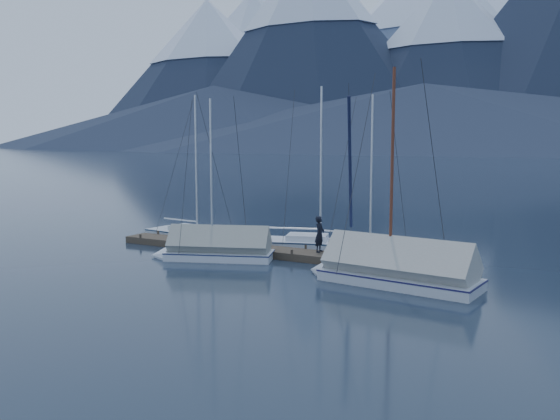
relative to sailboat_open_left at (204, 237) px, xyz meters
The scene contains 9 objects.
ground 7.11m from the sailboat_open_left, 34.02° to the right, with size 1000.00×1000.00×0.00m, color black.
dock 6.21m from the sailboat_open_left, 18.54° to the right, with size 18.00×1.50×0.54m.
mooring_posts 5.74m from the sailboat_open_left, 20.13° to the right, with size 15.12×1.52×0.35m.
sailboat_open_left is the anchor object (origin of this frame).
sailboat_open_mid 7.21m from the sailboat_open_left, ahead, with size 6.95×3.83×8.85m.
sailboat_open_right 9.83m from the sailboat_open_left, ahead, with size 6.35×2.70×8.31m.
sailboat_covered_near 12.82m from the sailboat_open_left, 20.89° to the right, with size 7.11×3.05×9.00m.
sailboat_covered_far 5.32m from the sailboat_open_left, 50.39° to the right, with size 5.94×3.60×8.01m.
person 8.03m from the sailboat_open_left, 12.04° to the right, with size 0.60×0.40×1.66m, color black.
Camera 1 is at (13.31, -21.91, 5.47)m, focal length 38.00 mm.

